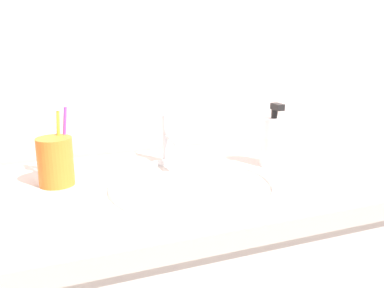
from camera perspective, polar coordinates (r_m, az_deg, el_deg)
The scene contains 8 objects.
tiled_wall_back at distance 1.21m, azimuth -6.10°, elevation 14.44°, with size 2.28×0.04×2.40m, color beige.
sink_basin at distance 0.94m, azimuth 0.67°, elevation -8.05°, with size 0.39×0.39×0.11m.
faucet at distance 1.07m, azimuth -2.95°, elevation 0.81°, with size 0.02×0.16×0.14m.
toothbrush_cup at distance 0.97m, azimuth -18.39°, elevation -2.32°, with size 0.08×0.08×0.11m, color orange.
toothbrush_yellow at distance 0.97m, azimuth -18.01°, elevation 1.20°, with size 0.02×0.03×0.18m.
toothbrush_purple at distance 0.98m, azimuth -17.25°, elevation 1.54°, with size 0.03×0.03×0.19m.
toothbrush_red at distance 0.98m, azimuth -18.06°, elevation 1.74°, with size 0.03×0.04×0.20m.
soap_dispenser at distance 1.07m, azimuth 11.17°, elevation 0.37°, with size 0.06×0.06×0.16m.
Camera 1 is at (-0.32, -0.85, 1.21)m, focal length 38.48 mm.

